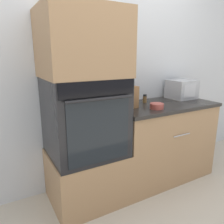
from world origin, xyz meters
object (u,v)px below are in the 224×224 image
object	(u,v)px
wall_oven	(85,117)
condiment_jar_mid	(145,99)
bowl	(157,106)
knife_block	(131,97)
condiment_jar_far	(137,100)
condiment_jar_near	(119,103)
microwave	(182,89)

from	to	relation	value
wall_oven	condiment_jar_mid	world-z (taller)	wall_oven
bowl	knife_block	bearing A→B (deg)	138.90
knife_block	condiment_jar_far	distance (m)	0.28
bowl	condiment_jar_near	size ratio (longest dim) A/B	1.80
wall_oven	condiment_jar_mid	size ratio (longest dim) A/B	7.68
knife_block	condiment_jar_mid	size ratio (longest dim) A/B	2.85
condiment_jar_far	microwave	bearing A→B (deg)	-7.06
wall_oven	microwave	bearing A→B (deg)	5.14
microwave	bowl	xyz separation A→B (m)	(-0.62, -0.27, -0.09)
knife_block	condiment_jar_far	bearing A→B (deg)	41.05
bowl	condiment_jar_near	xyz separation A→B (m)	(-0.27, 0.27, 0.01)
condiment_jar_near	condiment_jar_mid	xyz separation A→B (m)	(0.35, 0.02, 0.01)
condiment_jar_far	wall_oven	bearing A→B (deg)	-164.67
condiment_jar_near	bowl	bearing A→B (deg)	-45.03
wall_oven	condiment_jar_far	world-z (taller)	wall_oven
microwave	bowl	size ratio (longest dim) A/B	2.19
wall_oven	condiment_jar_near	world-z (taller)	wall_oven
condiment_jar_mid	condiment_jar_far	xyz separation A→B (m)	(-0.07, 0.06, -0.02)
condiment_jar_mid	knife_block	bearing A→B (deg)	-156.43
condiment_jar_near	condiment_jar_mid	world-z (taller)	condiment_jar_mid
wall_oven	bowl	bearing A→B (deg)	-12.11
microwave	condiment_jar_far	size ratio (longest dim) A/B	4.98
microwave	condiment_jar_near	distance (m)	0.90
knife_block	condiment_jar_near	distance (m)	0.15
knife_block	condiment_jar_mid	xyz separation A→B (m)	(0.27, 0.12, -0.07)
condiment_jar_near	condiment_jar_far	xyz separation A→B (m)	(0.28, 0.07, -0.01)
condiment_jar_far	knife_block	bearing A→B (deg)	-138.95
microwave	condiment_jar_near	xyz separation A→B (m)	(-0.89, 0.00, -0.07)
knife_block	bowl	distance (m)	0.27
bowl	condiment_jar_mid	world-z (taller)	condiment_jar_mid
condiment_jar_mid	wall_oven	bearing A→B (deg)	-170.05
wall_oven	condiment_jar_far	distance (m)	0.74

